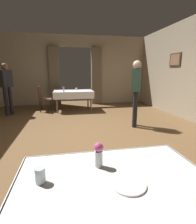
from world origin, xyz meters
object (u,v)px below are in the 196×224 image
dining_table_mid (73,93)px  dining_table_near (117,197)px  chair_mid_left (43,97)px  person_diner_standing_aside (136,88)px  glass_mid_b (76,89)px  person_waiter_by_doorway (7,85)px  plate_near_b (129,185)px  flower_vase_mid (63,89)px  glass_near_d (40,175)px  flower_vase_near (99,154)px

dining_table_mid → dining_table_near: bearing=-90.0°
dining_table_near → chair_mid_left: (-1.12, 5.76, -0.14)m
dining_table_near → person_diner_standing_aside: (1.51, 3.35, 0.37)m
dining_table_near → chair_mid_left: 5.87m
glass_mid_b → person_diner_standing_aside: (1.38, -2.58, 0.23)m
chair_mid_left → person_waiter_by_doorway: bearing=-158.8°
glass_mid_b → person_diner_standing_aside: size_ratio=0.05×
plate_near_b → flower_vase_mid: bearing=94.5°
glass_near_d → glass_mid_b: size_ratio=1.19×
chair_mid_left → flower_vase_mid: size_ratio=5.30×
chair_mid_left → plate_near_b: bearing=-78.4°
flower_vase_mid → person_diner_standing_aside: 2.81m
dining_table_near → glass_mid_b: size_ratio=15.24×
dining_table_near → flower_vase_near: (-0.07, 0.23, 0.19)m
person_diner_standing_aside → dining_table_mid: bearing=122.1°
dining_table_near → person_diner_standing_aside: size_ratio=0.76×
dining_table_mid → person_waiter_by_doorway: size_ratio=0.85×
dining_table_near → flower_vase_near: flower_vase_near is taller
chair_mid_left → person_waiter_by_doorway: person_waiter_by_doorway is taller
chair_mid_left → person_diner_standing_aside: size_ratio=0.54×
dining_table_mid → flower_vase_near: size_ratio=7.78×
dining_table_near → dining_table_mid: 5.76m
plate_near_b → flower_vase_mid: 5.48m
dining_table_near → person_diner_standing_aside: bearing=65.7°
flower_vase_mid → dining_table_mid: bearing=42.2°
dining_table_mid → person_diner_standing_aside: 2.87m
dining_table_mid → glass_near_d: 5.68m
dining_table_near → person_diner_standing_aside: person_diner_standing_aside is taller
glass_mid_b → person_waiter_by_doorway: person_waiter_by_doorway is taller
flower_vase_near → chair_mid_left: bearing=100.7°
chair_mid_left → flower_vase_mid: bearing=-22.9°
plate_near_b → person_waiter_by_doorway: bearing=112.9°
flower_vase_mid → glass_mid_b: 0.69m
glass_near_d → flower_vase_mid: flower_vase_mid is taller
chair_mid_left → person_diner_standing_aside: person_diner_standing_aside is taller
glass_near_d → person_waiter_by_doorway: 5.51m
dining_table_mid → chair_mid_left: size_ratio=1.58×
chair_mid_left → dining_table_mid: bearing=0.2°
dining_table_mid → person_diner_standing_aside: person_diner_standing_aside is taller
plate_near_b → glass_near_d: 0.55m
flower_vase_near → glass_near_d: 0.42m
flower_vase_near → flower_vase_mid: bearing=93.1°
dining_table_near → plate_near_b: plate_near_b is taller
person_diner_standing_aside → dining_table_near: bearing=-114.3°
chair_mid_left → glass_mid_b: bearing=7.7°
dining_table_near → flower_vase_mid: size_ratio=7.40×
chair_mid_left → glass_near_d: (0.65, -5.65, 0.29)m
dining_table_near → glass_near_d: 0.50m
dining_table_near → glass_mid_b: (0.13, 5.93, 0.14)m
dining_table_mid → glass_near_d: glass_near_d is taller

